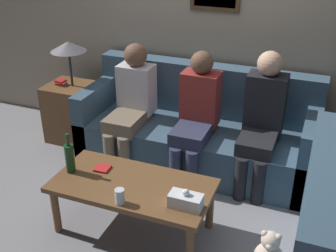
# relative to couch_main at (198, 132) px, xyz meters

# --- Properties ---
(ground_plane) EXTENTS (16.00, 16.00, 0.00)m
(ground_plane) POSITION_rel_couch_main_xyz_m (0.00, -0.52, -0.31)
(ground_plane) COLOR gray
(wall_back) EXTENTS (9.00, 0.08, 2.60)m
(wall_back) POSITION_rel_couch_main_xyz_m (0.00, 0.45, 0.99)
(wall_back) COLOR #9E937F
(wall_back) RESTS_ON ground_plane
(couch_main) EXTENTS (2.24, 0.86, 0.92)m
(couch_main) POSITION_rel_couch_main_xyz_m (0.00, 0.00, 0.00)
(couch_main) COLOR #385166
(couch_main) RESTS_ON ground_plane
(coffee_table) EXTENTS (1.20, 0.60, 0.43)m
(coffee_table) POSITION_rel_couch_main_xyz_m (-0.13, -1.18, 0.06)
(coffee_table) COLOR brown
(coffee_table) RESTS_ON ground_plane
(side_table_with_lamp) EXTENTS (0.46, 0.45, 1.09)m
(side_table_with_lamp) POSITION_rel_couch_main_xyz_m (-1.41, -0.06, 0.07)
(side_table_with_lamp) COLOR brown
(side_table_with_lamp) RESTS_ON ground_plane
(wine_bottle) EXTENTS (0.07, 0.07, 0.33)m
(wine_bottle) POSITION_rel_couch_main_xyz_m (-0.65, -1.21, 0.24)
(wine_bottle) COLOR #19421E
(wine_bottle) RESTS_ON coffee_table
(drinking_glass) EXTENTS (0.07, 0.07, 0.11)m
(drinking_glass) POSITION_rel_couch_main_xyz_m (-0.11, -1.43, 0.17)
(drinking_glass) COLOR silver
(drinking_glass) RESTS_ON coffee_table
(book_stack) EXTENTS (0.12, 0.12, 0.02)m
(book_stack) POSITION_rel_couch_main_xyz_m (-0.44, -1.09, 0.13)
(book_stack) COLOR red
(book_stack) RESTS_ON coffee_table
(tissue_box) EXTENTS (0.23, 0.12, 0.15)m
(tissue_box) POSITION_rel_couch_main_xyz_m (0.33, -1.30, 0.17)
(tissue_box) COLOR silver
(tissue_box) RESTS_ON coffee_table
(person_left) EXTENTS (0.34, 0.64, 1.15)m
(person_left) POSITION_rel_couch_main_xyz_m (-0.62, -0.18, 0.31)
(person_left) COLOR #756651
(person_left) RESTS_ON ground_plane
(person_middle) EXTENTS (0.34, 0.61, 1.16)m
(person_middle) POSITION_rel_couch_main_xyz_m (0.05, -0.21, 0.31)
(person_middle) COLOR #2D334C
(person_middle) RESTS_ON ground_plane
(person_right) EXTENTS (0.34, 0.62, 1.20)m
(person_right) POSITION_rel_couch_main_xyz_m (0.62, -0.14, 0.33)
(person_right) COLOR black
(person_right) RESTS_ON ground_plane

